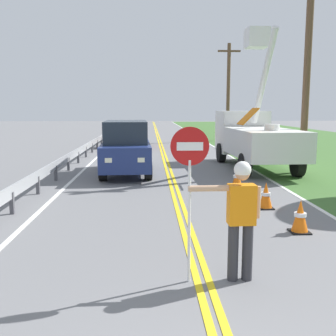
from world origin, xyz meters
The scene contains 15 objects.
centerline_yellow_left centered at (-0.09, 20.00, 0.01)m, with size 0.11×110.00×0.01m, color yellow.
centerline_yellow_right centered at (0.09, 20.00, 0.01)m, with size 0.11×110.00×0.01m, color yellow.
edge_line_right centered at (3.60, 20.00, 0.01)m, with size 0.12×110.00×0.01m, color silver.
edge_line_left centered at (-3.60, 20.00, 0.01)m, with size 0.12×110.00×0.01m, color silver.
flagger_worker centered at (0.55, 3.60, 1.05)m, with size 1.09×0.25×1.83m.
stop_sign_paddle centered at (-0.22, 3.58, 1.71)m, with size 0.56×0.04×2.33m.
utility_bucket_truck centered at (3.75, 15.04, 1.43)m, with size 2.67×6.86×5.92m.
oncoming_suv_nearest centered at (-1.72, 13.52, 1.06)m, with size 2.05×4.66×2.10m.
oncoming_sedan_second centered at (-1.95, 24.37, 0.83)m, with size 1.94×4.12×1.70m.
utility_pole_near centered at (5.43, 13.56, 4.25)m, with size 1.80×0.28×8.14m.
utility_pole_mid centered at (5.53, 29.66, 4.01)m, with size 1.80×0.28×7.66m.
traffic_cone_lead centered at (2.35, 5.83, 0.34)m, with size 0.40×0.40×0.70m.
traffic_cone_mid centered at (2.22, 7.84, 0.34)m, with size 0.40×0.40×0.70m.
traffic_cone_tail centered at (2.06, 10.52, 0.34)m, with size 0.40×0.40×0.70m.
guardrail_left_shoulder centered at (-4.20, 15.60, 0.52)m, with size 0.10×32.00×0.71m.
Camera 1 is at (-0.80, -2.00, 2.59)m, focal length 41.97 mm.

